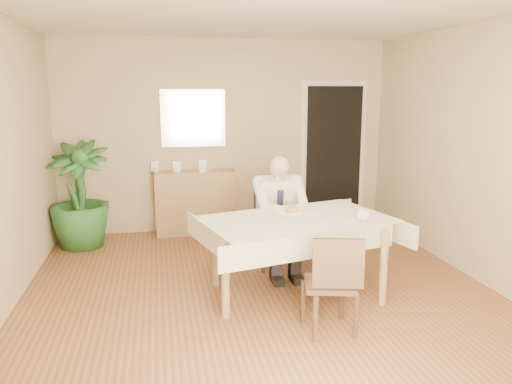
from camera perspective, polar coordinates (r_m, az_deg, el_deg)
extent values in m
plane|color=brown|center=(4.81, 0.83, -12.00)|extent=(5.00, 5.00, 0.00)
plane|color=silver|center=(4.46, 0.93, 20.31)|extent=(5.00, 5.00, 0.00)
cube|color=tan|center=(6.90, -3.49, 6.40)|extent=(4.50, 0.02, 2.60)
cube|color=tan|center=(2.12, 15.17, -5.98)|extent=(4.50, 0.02, 2.60)
cube|color=tan|center=(5.39, 25.05, 3.85)|extent=(0.02, 5.00, 2.60)
cube|color=white|center=(2.10, 15.15, -1.92)|extent=(1.34, 0.02, 1.44)
cube|color=white|center=(2.12, 14.91, -1.80)|extent=(1.18, 0.02, 1.28)
cube|color=white|center=(7.28, 8.77, 4.18)|extent=(0.96, 0.03, 2.10)
cube|color=black|center=(7.25, 8.85, 4.15)|extent=(0.80, 0.05, 1.95)
cube|color=silver|center=(6.81, -7.20, 8.37)|extent=(0.86, 0.03, 0.76)
cube|color=white|center=(6.79, -7.19, 8.36)|extent=(0.74, 0.02, 0.64)
cube|color=#9C7E51|center=(4.67, 4.62, -3.40)|extent=(1.77, 1.27, 0.04)
cube|color=beige|center=(4.66, 4.62, -3.09)|extent=(1.89, 1.39, 0.01)
cube|color=beige|center=(4.23, 6.45, -6.16)|extent=(1.65, 0.44, 0.22)
cube|color=beige|center=(5.15, 3.10, -2.85)|extent=(1.65, 0.44, 0.22)
cube|color=beige|center=(4.54, -5.82, -4.91)|extent=(0.26, 0.97, 0.22)
cube|color=beige|center=(4.98, 14.08, -3.71)|extent=(0.26, 0.97, 0.22)
cylinder|color=#9C7E51|center=(4.30, -3.51, -9.92)|extent=(0.07, 0.07, 0.70)
cylinder|color=#9C7E51|center=(4.69, 14.38, -8.38)|extent=(0.07, 0.07, 0.70)
cylinder|color=#9C7E51|center=(4.99, -4.67, -6.84)|extent=(0.07, 0.07, 0.70)
cylinder|color=#9C7E51|center=(5.33, 10.97, -5.79)|extent=(0.07, 0.07, 0.70)
cube|color=#3C291A|center=(5.49, 2.30, -4.17)|extent=(0.46, 0.46, 0.04)
cube|color=#3C291A|center=(5.61, 1.87, -1.18)|extent=(0.42, 0.08, 0.42)
cylinder|color=#3C291A|center=(5.35, 0.83, -7.13)|extent=(0.04, 0.04, 0.41)
cylinder|color=#3C291A|center=(5.43, 4.60, -6.87)|extent=(0.04, 0.04, 0.41)
cylinder|color=#3C291A|center=(5.69, 0.07, -5.98)|extent=(0.04, 0.04, 0.41)
cylinder|color=#3C291A|center=(5.76, 3.63, -5.76)|extent=(0.04, 0.04, 0.41)
cube|color=#3C291A|center=(4.11, 8.41, -10.34)|extent=(0.47, 0.47, 0.04)
cube|color=#3C291A|center=(3.87, 9.39, -8.06)|extent=(0.39, 0.13, 0.39)
cylinder|color=#3C291A|center=(4.00, 6.81, -14.22)|extent=(0.04, 0.04, 0.38)
cylinder|color=#3C291A|center=(4.11, 11.39, -13.64)|extent=(0.04, 0.04, 0.38)
cylinder|color=#3C291A|center=(4.29, 5.41, -12.33)|extent=(0.04, 0.04, 0.38)
cylinder|color=#3C291A|center=(4.39, 9.69, -11.87)|extent=(0.04, 0.04, 0.38)
cube|color=white|center=(5.37, 2.43, -1.04)|extent=(0.42, 0.31, 0.55)
cube|color=black|center=(5.26, 2.75, -1.65)|extent=(0.06, 0.08, 0.36)
cylinder|color=tan|center=(5.27, 2.57, 1.88)|extent=(0.09, 0.09, 0.08)
sphere|color=tan|center=(5.23, 2.65, 2.97)|extent=(0.21, 0.21, 0.21)
cube|color=black|center=(5.22, 1.85, -4.07)|extent=(0.13, 0.42, 0.13)
cube|color=black|center=(5.27, 3.98, -3.95)|extent=(0.13, 0.42, 0.13)
cube|color=black|center=(5.14, 2.29, -7.72)|extent=(0.11, 0.12, 0.45)
cube|color=black|center=(5.19, 4.46, -7.56)|extent=(0.11, 0.12, 0.45)
cube|color=black|center=(5.15, 2.43, -9.93)|extent=(0.11, 0.26, 0.07)
cube|color=black|center=(5.20, 4.60, -9.75)|extent=(0.11, 0.26, 0.07)
cylinder|color=white|center=(4.88, 4.13, -2.22)|extent=(0.26, 0.26, 0.02)
ellipsoid|color=olive|center=(4.88, 4.14, -1.97)|extent=(0.14, 0.14, 0.06)
cylinder|color=silver|center=(4.83, 4.78, -2.16)|extent=(0.01, 0.13, 0.01)
cylinder|color=silver|center=(4.81, 3.86, -2.21)|extent=(0.01, 0.13, 0.01)
imported|color=white|center=(4.67, 12.16, -2.57)|extent=(0.16, 0.16, 0.10)
cube|color=#9C7E51|center=(6.81, -6.87, -1.16)|extent=(1.08, 0.40, 0.86)
cube|color=silver|center=(6.79, -11.48, 2.93)|extent=(0.10, 0.02, 0.14)
cube|color=silver|center=(6.74, -9.08, 2.95)|extent=(0.10, 0.02, 0.14)
cube|color=silver|center=(6.74, -6.11, 3.04)|extent=(0.10, 0.02, 0.14)
imported|color=#1F4C1D|center=(6.49, -19.57, -0.31)|extent=(0.86, 0.86, 1.32)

